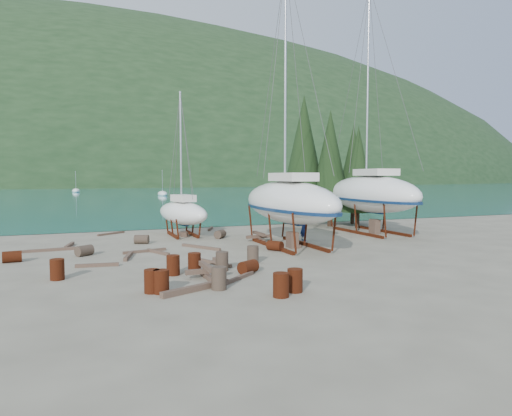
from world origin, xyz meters
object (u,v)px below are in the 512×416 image
object	(u,v)px
large_sailboat_near	(289,201)
large_sailboat_far	(371,193)
worker	(304,228)
small_sailboat_shore	(183,212)

from	to	relation	value
large_sailboat_near	large_sailboat_far	size ratio (longest dim) A/B	0.93
large_sailboat_far	worker	size ratio (longest dim) A/B	10.44
small_sailboat_shore	large_sailboat_near	bearing A→B (deg)	-69.41
large_sailboat_far	small_sailboat_shore	xyz separation A→B (m)	(-13.74, 3.50, -1.31)
large_sailboat_near	small_sailboat_shore	size ratio (longest dim) A/B	1.67
large_sailboat_far	worker	bearing A→B (deg)	-159.28
worker	large_sailboat_far	bearing A→B (deg)	-80.12
large_sailboat_far	worker	xyz separation A→B (m)	(-6.71, -1.93, -2.14)
large_sailboat_far	worker	distance (m)	7.30
large_sailboat_far	small_sailboat_shore	size ratio (longest dim) A/B	1.78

